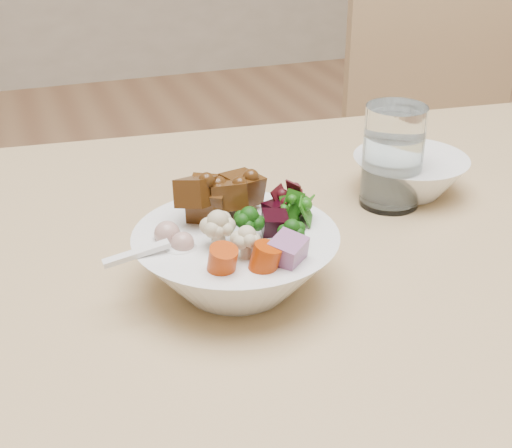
{
  "coord_description": "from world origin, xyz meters",
  "views": [
    {
      "loc": [
        -0.34,
        -0.64,
        1.03
      ],
      "look_at": [
        -0.15,
        -0.1,
        0.74
      ],
      "focal_mm": 50.0,
      "sensor_mm": 36.0,
      "label": 1
    }
  ],
  "objects_px": {
    "chair_far": "(443,177)",
    "water_glass": "(392,161)",
    "food_bowl": "(237,255)",
    "side_bowl": "(409,175)"
  },
  "relations": [
    {
      "from": "food_bowl",
      "to": "side_bowl",
      "type": "xyz_separation_m",
      "value": [
        0.26,
        0.13,
        -0.01
      ]
    },
    {
      "from": "food_bowl",
      "to": "chair_far",
      "type": "bearing_deg",
      "value": 42.51
    },
    {
      "from": "chair_far",
      "to": "food_bowl",
      "type": "height_order",
      "value": "chair_far"
    },
    {
      "from": "food_bowl",
      "to": "water_glass",
      "type": "distance_m",
      "value": 0.25
    },
    {
      "from": "chair_far",
      "to": "water_glass",
      "type": "bearing_deg",
      "value": -124.73
    },
    {
      "from": "chair_far",
      "to": "side_bowl",
      "type": "bearing_deg",
      "value": -123.23
    },
    {
      "from": "chair_far",
      "to": "water_glass",
      "type": "height_order",
      "value": "chair_far"
    },
    {
      "from": "chair_far",
      "to": "food_bowl",
      "type": "distance_m",
      "value": 0.9
    },
    {
      "from": "chair_far",
      "to": "water_glass",
      "type": "distance_m",
      "value": 0.69
    },
    {
      "from": "water_glass",
      "to": "side_bowl",
      "type": "xyz_separation_m",
      "value": [
        0.04,
        0.02,
        -0.03
      ]
    }
  ]
}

